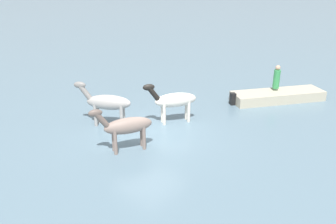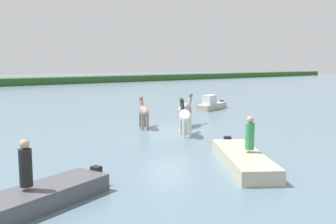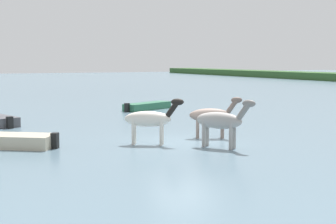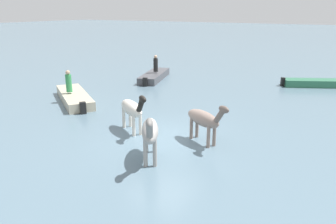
% 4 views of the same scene
% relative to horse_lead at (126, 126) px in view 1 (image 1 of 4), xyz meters
% --- Properties ---
extents(ground_plane, '(216.70, 216.70, 0.00)m').
position_rel_horse_lead_xyz_m(ground_plane, '(0.42, -1.56, -0.96)').
color(ground_plane, slate).
extents(horse_lead, '(1.34, 2.15, 1.75)m').
position_rel_horse_lead_xyz_m(horse_lead, '(0.00, 0.00, 0.00)').
color(horse_lead, gray).
rests_on(horse_lead, ground_plane).
extents(horse_mid_herd, '(2.23, 1.61, 1.87)m').
position_rel_horse_lead_xyz_m(horse_mid_herd, '(2.27, -0.96, 0.07)').
color(horse_mid_herd, '#9E9993').
rests_on(horse_mid_herd, ground_plane).
extents(horse_dun_straggler, '(1.54, 2.18, 1.82)m').
position_rel_horse_lead_xyz_m(horse_dun_straggler, '(0.40, -3.06, 0.04)').
color(horse_dun_straggler, silver).
rests_on(horse_dun_straggler, ground_plane).
extents(boat_skiff_near, '(3.77, 4.61, 0.74)m').
position_rel_horse_lead_xyz_m(boat_skiff_near, '(-1.74, -8.61, -0.79)').
color(boat_skiff_near, '#B7AD93').
rests_on(boat_skiff_near, ground_plane).
extents(person_spotter_bow, '(0.32, 0.32, 1.19)m').
position_rel_horse_lead_xyz_m(person_spotter_bow, '(-1.54, -8.74, 0.18)').
color(person_spotter_bow, '#338C4C').
rests_on(person_spotter_bow, boat_skiff_near).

